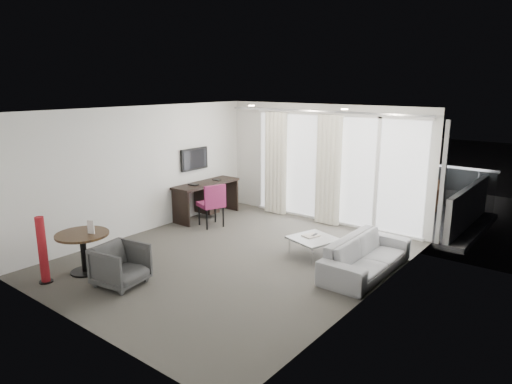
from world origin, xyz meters
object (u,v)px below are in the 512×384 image
Objects in this scene: desk at (207,200)px; tub_armchair at (121,265)px; round_table at (84,253)px; rattan_chair_b at (423,195)px; rattan_chair_a at (384,193)px; coffee_table at (313,247)px; sofa at (366,256)px; desk_chair at (211,205)px; red_lamp at (43,250)px.

tub_armchair is (1.55, -3.48, -0.08)m from desk.
rattan_chair_b reaches higher than round_table.
rattan_chair_a reaches higher than desk.
coffee_table is at bearing -10.36° from desk.
desk_chair is at bearing 86.21° from sofa.
sofa is at bearing 38.25° from round_table.
red_lamp is 8.41m from rattan_chair_b.
coffee_table is 0.37× the size of sofa.
sofa is at bearing -59.83° from rattan_chair_b.
round_table is 0.79× the size of red_lamp.
desk is 3.29m from coffee_table.
sofa is (3.73, -0.25, -0.19)m from desk_chair.
rattan_chair_a is at bearing 46.78° from desk.
rattan_chair_a reaches higher than rattan_chair_b.
red_lamp is at bearing -103.57° from round_table.
sofa is (4.30, -0.70, -0.12)m from desk.
desk_chair is 3.75m from sofa.
tub_armchair is at bearing -84.29° from rattan_chair_b.
coffee_table is 0.89× the size of rattan_chair_a.
red_lamp is 1.35× the size of rattan_chair_b.
tub_armchair is 3.92m from sofa.
tub_armchair is 0.86× the size of rattan_chair_a.
rattan_chair_b is at bearing 43.52° from desk.
sofa reaches higher than coffee_table.
desk_chair reaches higher than rattan_chair_b.
coffee_table is at bearing 84.00° from sofa.
rattan_chair_b is (3.21, 4.05, -0.08)m from desk_chair.
coffee_table is 4.22m from rattan_chair_b.
tub_armchair is at bearing 33.62° from red_lamp.
desk is at bearing 80.72° from sofa.
round_table is at bearing -79.32° from desk.
red_lamp reaches higher than desk_chair.
rattan_chair_a reaches higher than sofa.
desk is 0.87× the size of sofa.
rattan_chair_b is (3.11, 7.16, 0.06)m from round_table.
desk_chair is 3.70m from red_lamp.
rattan_chair_b is (-0.52, 4.29, 0.11)m from sofa.
desk is 2.44× the size of tub_armchair.
tub_armchair is (1.02, 0.68, -0.21)m from red_lamp.
red_lamp is (0.53, -4.16, 0.13)m from desk.
desk is 5.22m from rattan_chair_b.
red_lamp is at bearing -89.51° from rattan_chair_b.
coffee_table is at bearing 52.91° from red_lamp.
round_table is 7.10m from rattan_chair_a.
rattan_chair_b is (0.82, 0.43, -0.02)m from rattan_chair_a.
desk reaches higher than tub_armchair.
red_lamp is at bearing -70.13° from desk_chair.
sofa is at bearing 42.48° from red_lamp.
round_table is 1.02× the size of rattan_chair_a.
coffee_table is 0.93× the size of rattan_chair_b.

